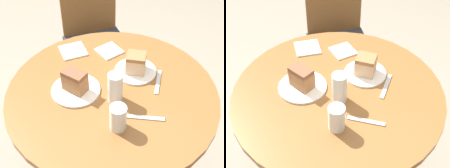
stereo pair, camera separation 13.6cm
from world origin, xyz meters
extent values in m
cylinder|color=brown|center=(0.00, 0.00, 0.38)|extent=(0.10, 0.10, 0.72)
cylinder|color=brown|center=(0.00, 0.00, 0.76)|extent=(0.95, 0.95, 0.03)
cylinder|color=brown|center=(-0.07, 0.61, 0.21)|extent=(0.04, 0.04, 0.41)
cylinder|color=brown|center=(0.31, 0.64, 0.21)|extent=(0.04, 0.04, 0.41)
cylinder|color=brown|center=(-0.10, 0.97, 0.21)|extent=(0.04, 0.04, 0.41)
cylinder|color=brown|center=(0.28, 1.00, 0.21)|extent=(0.04, 0.04, 0.41)
cube|color=#2D3342|center=(0.11, 0.81, 0.43)|extent=(0.46, 0.45, 0.03)
cube|color=brown|center=(0.09, 1.00, 0.65)|extent=(0.40, 0.06, 0.42)
cylinder|color=white|center=(0.14, 0.10, 0.78)|extent=(0.20, 0.20, 0.01)
cylinder|color=white|center=(-0.16, 0.04, 0.78)|extent=(0.22, 0.22, 0.01)
cube|color=beige|center=(0.14, 0.10, 0.82)|extent=(0.12, 0.11, 0.07)
cube|color=#9E6B42|center=(0.14, 0.10, 0.87)|extent=(0.11, 0.11, 0.02)
cube|color=#9E6B42|center=(-0.16, 0.04, 0.82)|extent=(0.12, 0.12, 0.08)
cube|color=brown|center=(-0.16, 0.04, 0.87)|extent=(0.12, 0.12, 0.02)
cylinder|color=silver|center=(-0.03, -0.21, 0.81)|extent=(0.06, 0.06, 0.06)
cylinder|color=white|center=(-0.03, -0.21, 0.83)|extent=(0.07, 0.07, 0.11)
cylinder|color=silver|center=(0.00, -0.06, 0.83)|extent=(0.06, 0.06, 0.11)
cylinder|color=white|center=(0.00, -0.06, 0.84)|extent=(0.07, 0.07, 0.14)
cube|color=white|center=(-0.12, 0.33, 0.78)|extent=(0.14, 0.14, 0.01)
cube|color=silver|center=(0.22, 0.00, 0.78)|extent=(0.09, 0.16, 0.00)
cube|color=silver|center=(0.09, -0.19, 0.78)|extent=(0.15, 0.07, 0.00)
cube|color=white|center=(0.06, 0.29, 0.78)|extent=(0.15, 0.15, 0.01)
camera|label=1|loc=(-0.25, -0.97, 1.74)|focal=50.00mm
camera|label=2|loc=(-0.12, -1.00, 1.74)|focal=50.00mm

